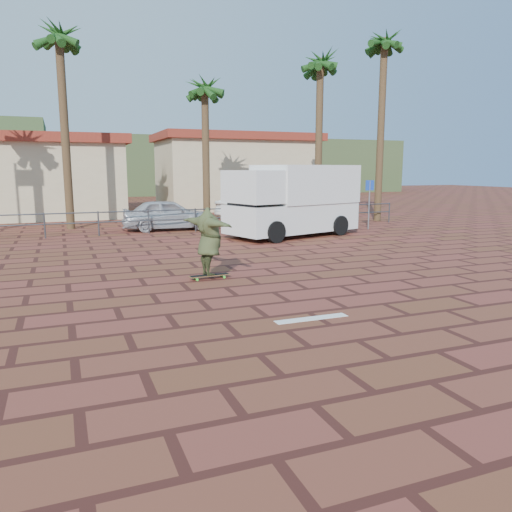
{
  "coord_description": "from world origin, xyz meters",
  "views": [
    {
      "loc": [
        -3.38,
        -8.88,
        2.65
      ],
      "look_at": [
        0.49,
        1.01,
        0.8
      ],
      "focal_mm": 35.0,
      "sensor_mm": 36.0,
      "label": 1
    }
  ],
  "objects_px": {
    "skateboarder": "(209,241)",
    "car_silver": "(169,214)",
    "longboard": "(210,276)",
    "campervan": "(293,199)",
    "car_white": "(261,207)"
  },
  "relations": [
    {
      "from": "skateboarder",
      "to": "car_silver",
      "type": "xyz_separation_m",
      "value": [
        1.13,
        10.34,
        -0.24
      ]
    },
    {
      "from": "longboard",
      "to": "campervan",
      "type": "height_order",
      "value": "campervan"
    },
    {
      "from": "skateboarder",
      "to": "campervan",
      "type": "height_order",
      "value": "campervan"
    },
    {
      "from": "campervan",
      "to": "longboard",
      "type": "bearing_deg",
      "value": -146.32
    },
    {
      "from": "longboard",
      "to": "car_white",
      "type": "distance_m",
      "value": 13.72
    },
    {
      "from": "skateboarder",
      "to": "car_white",
      "type": "distance_m",
      "value": 13.7
    },
    {
      "from": "skateboarder",
      "to": "car_silver",
      "type": "relative_size",
      "value": 0.51
    },
    {
      "from": "longboard",
      "to": "car_white",
      "type": "height_order",
      "value": "car_white"
    },
    {
      "from": "car_silver",
      "to": "longboard",
      "type": "bearing_deg",
      "value": 177.92
    },
    {
      "from": "longboard",
      "to": "car_silver",
      "type": "relative_size",
      "value": 0.25
    },
    {
      "from": "skateboarder",
      "to": "campervan",
      "type": "relative_size",
      "value": 0.35
    },
    {
      "from": "car_silver",
      "to": "car_white",
      "type": "distance_m",
      "value": 5.49
    },
    {
      "from": "car_silver",
      "to": "car_white",
      "type": "xyz_separation_m",
      "value": [
        5.17,
        1.83,
        0.08
      ]
    },
    {
      "from": "car_silver",
      "to": "campervan",
      "type": "bearing_deg",
      "value": -127.4
    },
    {
      "from": "longboard",
      "to": "car_white",
      "type": "relative_size",
      "value": 0.22
    }
  ]
}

